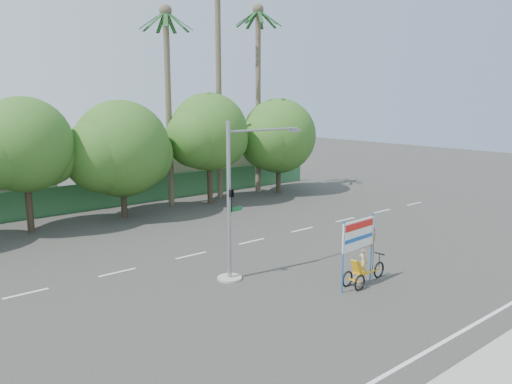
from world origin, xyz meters
TOP-DOWN VIEW (x-y plane):
  - ground at (0.00, 0.00)m, footprint 120.00×120.00m
  - fence at (0.00, 21.50)m, footprint 38.00×0.08m
  - building_right at (8.00, 26.00)m, footprint 14.00×8.00m
  - tree_left at (-7.05, 18.00)m, footprint 6.66×5.60m
  - tree_center at (-1.05, 18.00)m, footprint 7.62×6.40m
  - tree_right at (5.95, 18.00)m, footprint 6.90×5.80m
  - tree_far_right at (12.95, 18.00)m, footprint 7.38×6.20m
  - palm_tall at (8.00, 19.50)m, footprint 3.73×3.79m
  - palm_mid at (12.00, 19.50)m, footprint 3.73×3.79m
  - palm_short at (3.50, 19.50)m, footprint 3.73×3.79m
  - traffic_signal at (-2.20, 3.98)m, footprint 4.72×1.10m
  - trike_billboard at (1.46, -0.15)m, footprint 3.15×0.77m

SIDE VIEW (x-z plane):
  - ground at x=0.00m, z-range 0.00..0.00m
  - fence at x=0.00m, z-range 0.00..2.00m
  - trike_billboard at x=1.46m, z-range -0.30..2.80m
  - building_right at x=8.00m, z-range 0.00..3.60m
  - traffic_signal at x=-2.20m, z-range -0.58..6.42m
  - tree_center at x=-1.05m, z-range 0.54..8.39m
  - tree_far_right at x=12.95m, z-range 0.68..8.61m
  - tree_left at x=-7.05m, z-range 1.02..9.09m
  - tree_right at x=5.95m, z-range 1.06..9.42m
  - palm_short at x=3.50m, z-range 1.64..16.09m
  - palm_mid at x=12.00m, z-range 1.67..17.12m
  - palm_tall at x=8.00m, z-range 1.74..19.19m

